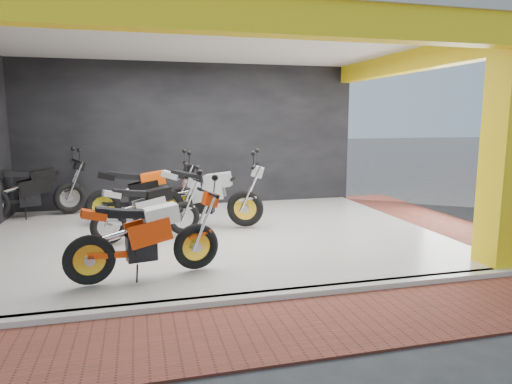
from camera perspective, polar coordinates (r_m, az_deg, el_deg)
ground at (r=6.59m, az=-2.49°, el=-10.25°), size 80.00×80.00×0.00m
showroom_floor at (r=8.46m, az=-5.36°, el=-5.52°), size 8.00×6.00×0.10m
showroom_ceiling at (r=8.30m, az=-5.75°, el=18.90°), size 8.40×6.40×0.20m
back_wall at (r=11.26m, az=-8.06°, el=6.85°), size 8.20×0.20×3.50m
corner_column at (r=7.35m, az=28.85°, el=4.60°), size 0.50×0.50×3.50m
header_beam_front at (r=5.36m, az=-0.34°, el=21.11°), size 8.40×0.30×0.40m
header_beam_right at (r=9.72m, az=19.19°, el=15.23°), size 0.30×6.40×0.40m
floor_kerb at (r=5.65m, az=-0.26°, el=-13.11°), size 8.00×0.20×0.10m
paver_front at (r=4.98m, az=2.07°, el=-16.78°), size 9.00×1.40×0.03m
paver_right at (r=10.35m, az=21.93°, el=-3.63°), size 1.40×7.00×0.03m
moto_hero at (r=6.31m, az=-7.55°, el=-4.05°), size 2.26×1.19×1.31m
moto_row_a at (r=8.70m, az=-1.38°, el=0.15°), size 2.53×1.68×1.45m
moto_row_b at (r=8.24m, az=-9.06°, el=-1.23°), size 2.15×1.24×1.24m
moto_row_c at (r=9.53m, az=-9.69°, el=0.65°), size 2.33×0.97×1.40m
moto_row_d at (r=10.77m, az=-22.34°, el=1.09°), size 2.46×1.53×1.41m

